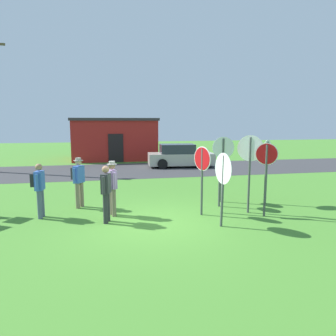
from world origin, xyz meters
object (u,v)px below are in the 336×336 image
at_px(stop_sign_tallest, 250,160).
at_px(stop_sign_far_back, 202,169).
at_px(stop_sign_rear_right, 223,176).
at_px(person_in_dark_shirt, 106,191).
at_px(stop_sign_rear_left, 221,165).
at_px(stop_sign_center_cluster, 223,162).
at_px(stop_sign_nearest, 220,170).
at_px(stop_sign_low_front, 266,167).
at_px(person_near_signs, 39,187).
at_px(parked_car_on_street, 180,156).
at_px(stop_sign_leaning_right, 267,161).
at_px(person_on_left, 112,185).
at_px(person_holding_notes, 78,179).

bearing_deg(stop_sign_tallest, stop_sign_far_back, 177.47).
xyz_separation_m(stop_sign_rear_right, person_in_dark_shirt, (-3.20, 1.04, -0.49)).
bearing_deg(stop_sign_rear_left, stop_sign_center_cluster, -108.74).
xyz_separation_m(stop_sign_tallest, stop_sign_nearest, (-0.65, 0.92, -0.47)).
height_order(stop_sign_low_front, person_near_signs, stop_sign_low_front).
distance_m(stop_sign_far_back, person_near_signs, 5.05).
bearing_deg(parked_car_on_street, person_in_dark_shirt, -114.18).
distance_m(stop_sign_rear_left, stop_sign_low_front, 2.14).
distance_m(parked_car_on_street, stop_sign_leaning_right, 10.12).
xyz_separation_m(stop_sign_low_front, person_on_left, (-4.66, 1.07, -0.57)).
distance_m(person_in_dark_shirt, person_near_signs, 2.19).
bearing_deg(person_in_dark_shirt, stop_sign_far_back, 3.06).
xyz_separation_m(stop_sign_nearest, stop_sign_far_back, (-0.92, -0.85, 0.21)).
bearing_deg(person_near_signs, stop_sign_tallest, -6.92).
bearing_deg(stop_sign_rear_right, stop_sign_rear_left, 70.07).
height_order(stop_sign_center_cluster, stop_sign_rear_right, stop_sign_center_cluster).
relative_size(parked_car_on_street, stop_sign_rear_right, 2.11).
distance_m(stop_sign_tallest, stop_sign_nearest, 1.22).
distance_m(parked_car_on_street, stop_sign_rear_right, 12.28).
relative_size(stop_sign_rear_right, person_in_dark_shirt, 1.24).
xyz_separation_m(parked_car_on_street, stop_sign_rear_left, (-0.81, -9.46, 0.69)).
bearing_deg(stop_sign_rear_right, person_holding_notes, 144.53).
bearing_deg(stop_sign_tallest, person_near_signs, 173.08).
distance_m(stop_sign_center_cluster, person_in_dark_shirt, 3.77).
bearing_deg(parked_car_on_street, person_on_left, -114.64).
relative_size(stop_sign_nearest, person_on_left, 1.10).
bearing_deg(person_holding_notes, parked_car_on_street, 57.40).
xyz_separation_m(parked_car_on_street, stop_sign_leaning_right, (0.69, -10.06, 0.89)).
bearing_deg(person_near_signs, stop_sign_center_cluster, -6.60).
distance_m(stop_sign_leaning_right, stop_sign_nearest, 1.80).
height_order(stop_sign_nearest, person_near_signs, stop_sign_nearest).
height_order(parked_car_on_street, stop_sign_tallest, stop_sign_tallest).
bearing_deg(stop_sign_far_back, stop_sign_leaning_right, 17.81).
xyz_separation_m(parked_car_on_street, stop_sign_tallest, (-0.43, -11.00, 1.06)).
xyz_separation_m(stop_sign_tallest, stop_sign_center_cluster, (-0.86, 0.14, -0.08)).
distance_m(stop_sign_rear_left, person_near_signs, 6.23).
relative_size(stop_sign_center_cluster, person_in_dark_shirt, 1.47).
bearing_deg(stop_sign_tallest, stop_sign_rear_right, -140.10).
distance_m(stop_sign_leaning_right, person_in_dark_shirt, 5.80).
height_order(stop_sign_tallest, stop_sign_center_cluster, stop_sign_tallest).
relative_size(stop_sign_tallest, stop_sign_center_cluster, 1.02).
relative_size(person_on_left, person_near_signs, 1.03).
bearing_deg(stop_sign_nearest, stop_sign_leaning_right, 0.50).
distance_m(parked_car_on_street, person_holding_notes, 10.93).
relative_size(person_holding_notes, person_on_left, 1.00).
relative_size(parked_car_on_street, stop_sign_tallest, 1.75).
bearing_deg(stop_sign_center_cluster, stop_sign_leaning_right, 22.00).
bearing_deg(person_near_signs, stop_sign_rear_left, 6.86).
distance_m(stop_sign_low_front, stop_sign_center_cluster, 1.33).
height_order(stop_sign_rear_left, stop_sign_nearest, stop_sign_rear_left).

